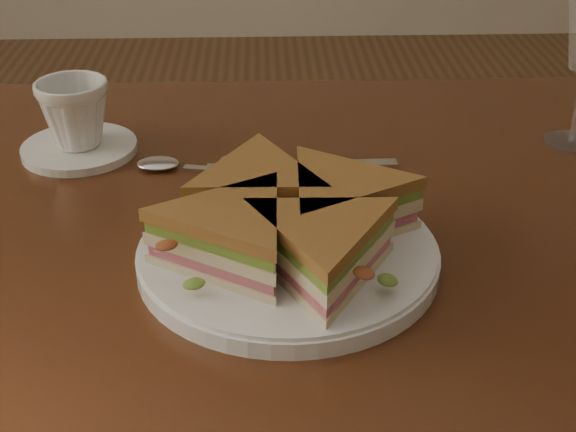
{
  "coord_description": "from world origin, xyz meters",
  "views": [
    {
      "loc": [
        -0.03,
        -0.69,
        1.16
      ],
      "look_at": [
        -0.01,
        -0.07,
        0.8
      ],
      "focal_mm": 50.0,
      "sensor_mm": 36.0,
      "label": 1
    }
  ],
  "objects_px": {
    "table": "(292,303)",
    "sandwich_wedges": "(288,221)",
    "plate": "(288,256)",
    "spoon": "(178,166)",
    "knife": "(296,166)",
    "saucer": "(79,148)",
    "coffee_cup": "(75,114)"
  },
  "relations": [
    {
      "from": "table",
      "to": "sandwich_wedges",
      "type": "bearing_deg",
      "value": -95.67
    },
    {
      "from": "table",
      "to": "plate",
      "type": "bearing_deg",
      "value": -95.67
    },
    {
      "from": "plate",
      "to": "spoon",
      "type": "height_order",
      "value": "plate"
    },
    {
      "from": "table",
      "to": "sandwich_wedges",
      "type": "distance_m",
      "value": 0.16
    },
    {
      "from": "sandwich_wedges",
      "to": "spoon",
      "type": "xyz_separation_m",
      "value": [
        -0.12,
        0.2,
        -0.04
      ]
    },
    {
      "from": "knife",
      "to": "saucer",
      "type": "xyz_separation_m",
      "value": [
        -0.25,
        0.05,
        0.0
      ]
    },
    {
      "from": "knife",
      "to": "spoon",
      "type": "bearing_deg",
      "value": 177.84
    },
    {
      "from": "spoon",
      "to": "plate",
      "type": "bearing_deg",
      "value": -47.67
    },
    {
      "from": "coffee_cup",
      "to": "spoon",
      "type": "bearing_deg",
      "value": -25.49
    },
    {
      "from": "saucer",
      "to": "coffee_cup",
      "type": "height_order",
      "value": "coffee_cup"
    },
    {
      "from": "table",
      "to": "knife",
      "type": "xyz_separation_m",
      "value": [
        0.01,
        0.12,
        0.1
      ]
    },
    {
      "from": "knife",
      "to": "saucer",
      "type": "bearing_deg",
      "value": 166.88
    },
    {
      "from": "saucer",
      "to": "spoon",
      "type": "bearing_deg",
      "value": -22.7
    },
    {
      "from": "coffee_cup",
      "to": "knife",
      "type": "bearing_deg",
      "value": -14.15
    },
    {
      "from": "plate",
      "to": "saucer",
      "type": "xyz_separation_m",
      "value": [
        -0.24,
        0.25,
        -0.0
      ]
    },
    {
      "from": "sandwich_wedges",
      "to": "spoon",
      "type": "distance_m",
      "value": 0.23
    },
    {
      "from": "saucer",
      "to": "coffee_cup",
      "type": "distance_m",
      "value": 0.04
    },
    {
      "from": "saucer",
      "to": "plate",
      "type": "bearing_deg",
      "value": -46.04
    },
    {
      "from": "knife",
      "to": "coffee_cup",
      "type": "relative_size",
      "value": 2.58
    },
    {
      "from": "sandwich_wedges",
      "to": "coffee_cup",
      "type": "bearing_deg",
      "value": 133.96
    },
    {
      "from": "spoon",
      "to": "saucer",
      "type": "distance_m",
      "value": 0.13
    },
    {
      "from": "plate",
      "to": "coffee_cup",
      "type": "relative_size",
      "value": 3.3
    },
    {
      "from": "plate",
      "to": "spoon",
      "type": "xyz_separation_m",
      "value": [
        -0.12,
        0.2,
        -0.0
      ]
    },
    {
      "from": "sandwich_wedges",
      "to": "knife",
      "type": "distance_m",
      "value": 0.2
    },
    {
      "from": "spoon",
      "to": "coffee_cup",
      "type": "height_order",
      "value": "coffee_cup"
    },
    {
      "from": "table",
      "to": "saucer",
      "type": "bearing_deg",
      "value": 144.82
    },
    {
      "from": "saucer",
      "to": "knife",
      "type": "bearing_deg",
      "value": -11.36
    },
    {
      "from": "spoon",
      "to": "table",
      "type": "bearing_deg",
      "value": -33.04
    },
    {
      "from": "spoon",
      "to": "knife",
      "type": "xyz_separation_m",
      "value": [
        0.13,
        -0.0,
        -0.0
      ]
    },
    {
      "from": "table",
      "to": "spoon",
      "type": "xyz_separation_m",
      "value": [
        -0.12,
        0.12,
        0.1
      ]
    },
    {
      "from": "table",
      "to": "coffee_cup",
      "type": "bearing_deg",
      "value": 144.82
    },
    {
      "from": "spoon",
      "to": "knife",
      "type": "distance_m",
      "value": 0.13
    }
  ]
}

